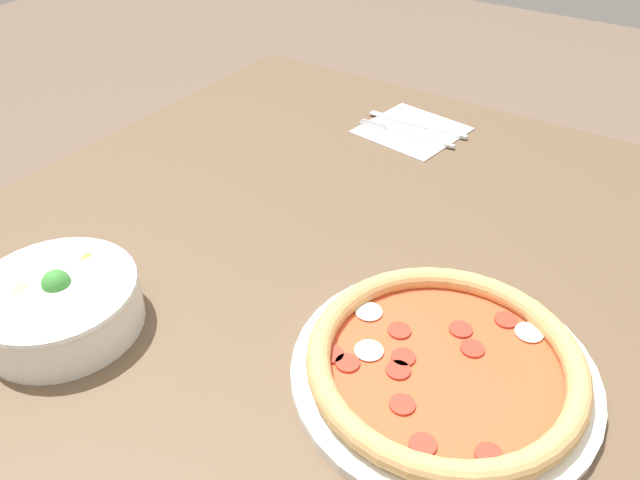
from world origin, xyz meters
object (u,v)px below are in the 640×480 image
Objects in this scene: pizza at (444,365)px; knife at (421,126)px; bowl at (58,302)px; fork at (407,134)px.

pizza is 0.59m from knife.
pizza is 0.44m from bowl.
bowl is at bearing 78.60° from fork.
pizza is 0.55m from fork.
bowl is at bearing 78.73° from knife.
knife is (0.69, -0.12, -0.03)m from bowl.
fork is at bearing 31.08° from pizza.
bowl reaches higher than fork.
pizza is 1.76× the size of bowl.
bowl is 0.96× the size of knife.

